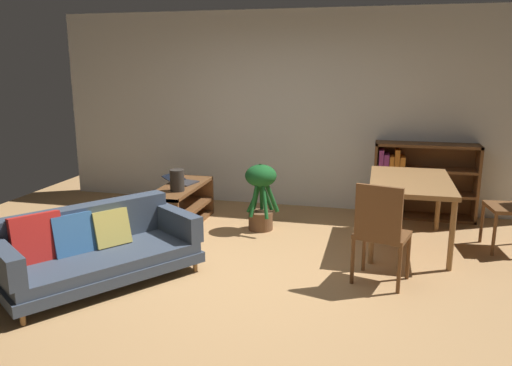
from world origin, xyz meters
TOP-DOWN VIEW (x-y plane):
  - ground_plane at (0.00, 0.00)m, footprint 8.16×8.16m
  - back_wall_panel at (0.00, 2.70)m, footprint 6.80×0.10m
  - fabric_couch at (-1.31, -0.35)m, footprint 1.69×1.91m
  - media_console at (-1.15, 1.39)m, footprint 0.43×1.24m
  - open_laptop at (-1.20, 1.54)m, footprint 0.44×0.37m
  - desk_speaker at (-1.09, 1.14)m, footprint 0.17×0.17m
  - potted_floor_plant at (-0.15, 1.48)m, footprint 0.41×0.48m
  - dining_table at (1.56, 1.32)m, footprint 0.86×1.36m
  - dining_chair_far at (1.26, 0.20)m, footprint 0.54×0.49m
  - bookshelf at (1.71, 2.51)m, footprint 1.30×0.34m

SIDE VIEW (x-z plane):
  - ground_plane at x=0.00m, z-range 0.00..0.00m
  - media_console at x=-1.15m, z-range -0.01..0.50m
  - fabric_couch at x=-1.31m, z-range -0.04..0.68m
  - potted_floor_plant at x=-0.15m, z-range 0.07..0.89m
  - bookshelf at x=1.71m, z-range 0.00..0.99m
  - dining_chair_far at x=1.26m, z-range 0.06..1.01m
  - open_laptop at x=-1.20m, z-range 0.49..0.59m
  - desk_speaker at x=-1.09m, z-range 0.51..0.77m
  - dining_table at x=1.56m, z-range 0.30..1.06m
  - back_wall_panel at x=0.00m, z-range 0.00..2.70m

